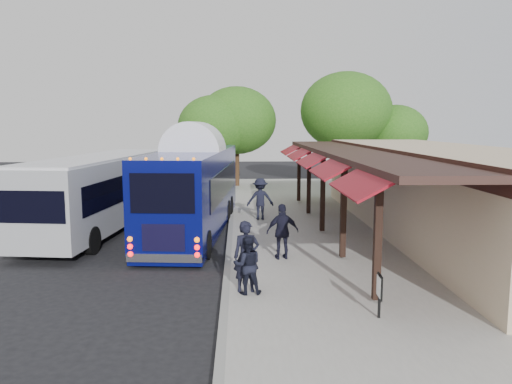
% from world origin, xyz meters
% --- Properties ---
extents(ground, '(90.00, 90.00, 0.00)m').
position_xyz_m(ground, '(0.00, 0.00, 0.00)').
color(ground, black).
rests_on(ground, ground).
extents(sidewalk, '(10.00, 40.00, 0.15)m').
position_xyz_m(sidewalk, '(5.00, 4.00, 0.07)').
color(sidewalk, '#9E9B93').
rests_on(sidewalk, ground).
extents(curb, '(0.20, 40.00, 0.16)m').
position_xyz_m(curb, '(0.05, 4.00, 0.07)').
color(curb, gray).
rests_on(curb, ground).
extents(station_shelter, '(8.15, 20.00, 3.60)m').
position_xyz_m(station_shelter, '(8.38, 4.00, 1.85)').
color(station_shelter, '#C5AF89').
rests_on(station_shelter, ground).
extents(coach_bus, '(3.35, 11.62, 3.67)m').
position_xyz_m(coach_bus, '(-1.45, 5.03, 1.97)').
color(coach_bus, '#070C58').
rests_on(coach_bus, ground).
extents(city_bus, '(3.97, 12.07, 3.18)m').
position_xyz_m(city_bus, '(-5.40, 5.67, 1.76)').
color(city_bus, '#92949A').
rests_on(city_bus, ground).
extents(ped_a, '(0.72, 0.51, 1.87)m').
position_xyz_m(ped_a, '(0.60, -3.07, 1.09)').
color(ped_a, black).
rests_on(ped_a, sidewalk).
extents(ped_b, '(0.77, 0.61, 1.53)m').
position_xyz_m(ped_b, '(0.62, -3.26, 0.91)').
color(ped_b, black).
rests_on(ped_b, sidewalk).
extents(ped_c, '(1.11, 0.59, 1.81)m').
position_xyz_m(ped_c, '(1.82, 0.09, 1.06)').
color(ped_c, black).
rests_on(ped_c, sidewalk).
extents(ped_d, '(1.26, 0.76, 1.90)m').
position_xyz_m(ped_d, '(1.39, 6.92, 1.10)').
color(ped_d, black).
rests_on(ped_d, sidewalk).
extents(sign_board, '(0.08, 0.46, 1.01)m').
position_xyz_m(sign_board, '(3.58, -5.00, 0.84)').
color(sign_board, black).
rests_on(sign_board, sidewalk).
extents(tree_left, '(5.58, 5.58, 7.14)m').
position_xyz_m(tree_left, '(0.27, 19.72, 4.76)').
color(tree_left, '#382314').
rests_on(tree_left, ground).
extents(tree_mid, '(6.36, 6.36, 8.14)m').
position_xyz_m(tree_mid, '(7.89, 19.19, 5.43)').
color(tree_mid, '#382314').
rests_on(tree_mid, ground).
extents(tree_right, '(4.59, 4.59, 5.88)m').
position_xyz_m(tree_right, '(11.48, 19.43, 3.92)').
color(tree_right, '#382314').
rests_on(tree_right, ground).
extents(tree_far, '(5.08, 5.08, 6.50)m').
position_xyz_m(tree_far, '(-1.25, 18.92, 4.33)').
color(tree_far, '#382314').
rests_on(tree_far, ground).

